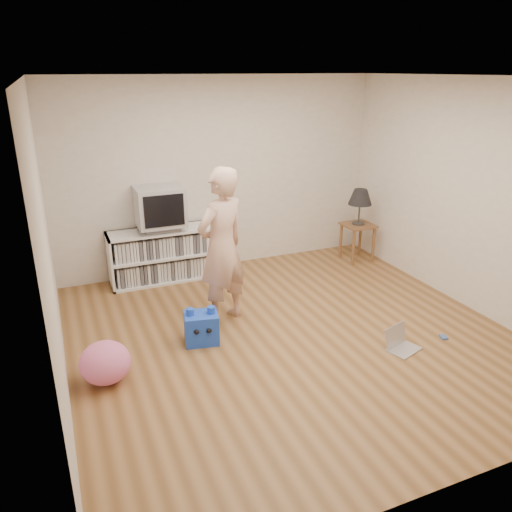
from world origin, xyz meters
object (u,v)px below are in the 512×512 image
object	(u,v)px
dvd_deck	(161,227)
plush_blue	(201,327)
person	(222,247)
table_lamp	(360,198)
crt_tv	(160,206)
laptop	(400,343)
media_unit	(163,255)
plush_pink	(105,363)
side_table	(358,233)

from	to	relation	value
dvd_deck	plush_blue	bearing A→B (deg)	-90.59
dvd_deck	plush_blue	xyz separation A→B (m)	(-0.02, -1.78, -0.57)
dvd_deck	person	size ratio (longest dim) A/B	0.26
table_lamp	plush_blue	distance (m)	3.24
table_lamp	crt_tv	bearing A→B (deg)	172.52
laptop	dvd_deck	bearing A→B (deg)	105.44
media_unit	plush_pink	world-z (taller)	media_unit
crt_tv	side_table	world-z (taller)	crt_tv
laptop	plush_pink	world-z (taller)	plush_pink
plush_blue	crt_tv	bearing A→B (deg)	100.43
dvd_deck	crt_tv	bearing A→B (deg)	-90.00
laptop	side_table	bearing A→B (deg)	48.16
dvd_deck	person	world-z (taller)	person
plush_blue	side_table	bearing A→B (deg)	37.58
dvd_deck	media_unit	bearing A→B (deg)	90.00
dvd_deck	laptop	world-z (taller)	dvd_deck
dvd_deck	side_table	bearing A→B (deg)	-7.55
dvd_deck	crt_tv	xyz separation A→B (m)	(0.00, -0.00, 0.29)
media_unit	person	bearing A→B (deg)	-76.10
table_lamp	laptop	xyz separation A→B (m)	(-1.00, -2.30, -0.88)
laptop	crt_tv	bearing A→B (deg)	105.47
table_lamp	plush_blue	bearing A→B (deg)	-153.44
plush_pink	table_lamp	bearing A→B (deg)	24.56
person	media_unit	bearing A→B (deg)	-100.82
dvd_deck	plush_blue	size ratio (longest dim) A/B	1.14
side_table	table_lamp	xyz separation A→B (m)	(0.00, 0.00, 0.53)
laptop	plush_blue	distance (m)	2.03
person	plush_blue	xyz separation A→B (m)	(-0.37, -0.38, -0.70)
crt_tv	laptop	world-z (taller)	crt_tv
dvd_deck	laptop	distance (m)	3.29
laptop	plush_blue	size ratio (longest dim) A/B	1.00
dvd_deck	crt_tv	world-z (taller)	crt_tv
plush_blue	media_unit	bearing A→B (deg)	100.44
media_unit	person	distance (m)	1.55
person	dvd_deck	bearing A→B (deg)	-100.67
table_lamp	plush_pink	size ratio (longest dim) A/B	1.13
media_unit	person	xyz separation A→B (m)	(0.35, -1.41, 0.52)
side_table	plush_pink	xyz separation A→B (m)	(-3.81, -1.74, -0.22)
media_unit	laptop	size ratio (longest dim) A/B	3.58
crt_tv	person	xyz separation A→B (m)	(0.35, -1.39, -0.15)
media_unit	table_lamp	world-z (taller)	table_lamp
laptop	media_unit	bearing A→B (deg)	105.29
crt_tv	table_lamp	distance (m)	2.82
laptop	plush_pink	bearing A→B (deg)	150.26
dvd_deck	plush_pink	bearing A→B (deg)	-115.76
media_unit	plush_pink	size ratio (longest dim) A/B	3.07
media_unit	side_table	size ratio (longest dim) A/B	2.55
side_table	dvd_deck	bearing A→B (deg)	172.45
crt_tv	plush_blue	xyz separation A→B (m)	(-0.02, -1.77, -0.85)
media_unit	table_lamp	bearing A→B (deg)	-7.86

